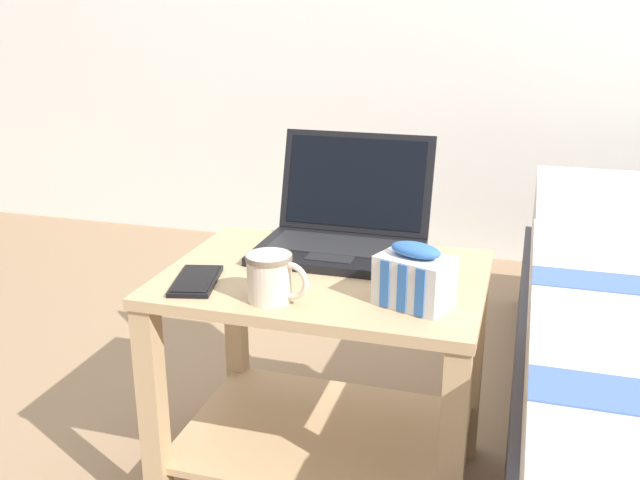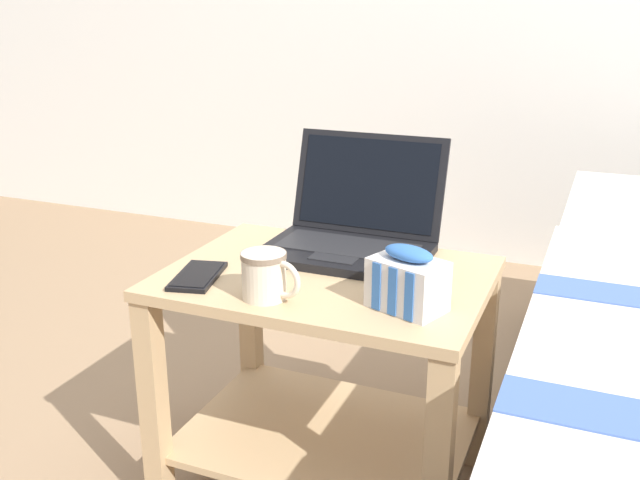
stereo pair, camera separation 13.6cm
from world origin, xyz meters
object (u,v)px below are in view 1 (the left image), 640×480
(mug_front_left, at_px, (271,275))
(snack_bag, at_px, (414,278))
(cell_phone, at_px, (196,281))
(laptop, at_px, (343,228))

(mug_front_left, bearing_deg, snack_bag, 12.16)
(mug_front_left, bearing_deg, cell_phone, 167.40)
(laptop, distance_m, cell_phone, 0.35)
(mug_front_left, distance_m, snack_bag, 0.25)
(laptop, relative_size, mug_front_left, 2.85)
(laptop, height_order, cell_phone, laptop)
(cell_phone, bearing_deg, mug_front_left, -12.60)
(laptop, bearing_deg, mug_front_left, -99.43)
(mug_front_left, distance_m, cell_phone, 0.18)
(mug_front_left, xyz_separation_m, cell_phone, (-0.17, 0.04, -0.04))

